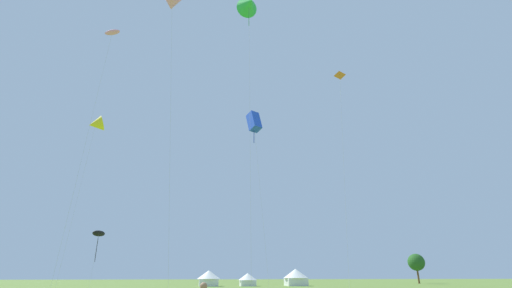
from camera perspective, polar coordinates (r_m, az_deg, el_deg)
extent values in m
cube|color=blue|center=(50.82, -0.32, 3.51)|extent=(2.19, 2.49, 2.98)
cylinder|color=#183599|center=(50.08, -0.32, 1.46)|extent=(0.09, 0.09, 2.41)
cylinder|color=#B2B2B7|center=(46.99, 0.80, -8.71)|extent=(1.67, 1.40, 22.15)
cone|color=yellow|center=(67.76, -23.86, 2.86)|extent=(3.39, 3.14, 3.13)
cylinder|color=#B2B2B7|center=(64.16, -26.28, -7.86)|extent=(1.70, 0.66, 26.21)
cone|color=pink|center=(48.64, -13.05, 21.00)|extent=(3.18, 3.33, 3.29)
cylinder|color=#B2B2B7|center=(39.51, -13.30, 2.59)|extent=(2.28, 0.71, 33.40)
cone|color=green|center=(45.94, -1.10, 21.13)|extent=(2.83, 2.97, 2.95)
cylinder|color=#207C31|center=(44.72, -1.11, 19.31)|extent=(0.08, 0.08, 2.44)
cylinder|color=#B2B2B7|center=(36.64, -0.94, 2.74)|extent=(0.16, 1.72, 32.10)
cube|color=orange|center=(46.34, 13.02, 10.48)|extent=(1.38, 0.55, 1.43)
cylinder|color=#B2B2B7|center=(40.33, 13.66, -4.17)|extent=(1.92, 1.96, 24.99)
ellipsoid|color=pink|center=(55.22, -21.63, 15.99)|extent=(2.46, 1.76, 0.68)
cylinder|color=#B2B2B7|center=(47.24, -25.22, 0.04)|extent=(1.48, 1.86, 33.05)
ellipsoid|color=black|center=(65.17, -23.46, -12.76)|extent=(2.27, 3.53, 1.25)
cylinder|color=black|center=(64.97, -23.77, -14.92)|extent=(0.08, 0.08, 3.71)
cylinder|color=#B2B2B7|center=(63.87, -24.09, -16.32)|extent=(0.24, 2.07, 8.28)
sphere|color=#9E7051|center=(11.80, -8.23, -21.22)|extent=(0.22, 0.22, 0.22)
cube|color=white|center=(73.57, -7.47, -20.77)|extent=(3.50, 3.50, 1.31)
cone|color=white|center=(73.56, -7.41, -19.66)|extent=(4.38, 4.38, 1.53)
cube|color=white|center=(74.33, -1.32, -21.00)|extent=(2.89, 2.89, 1.08)
cone|color=white|center=(74.32, -1.31, -20.10)|extent=(3.61, 3.61, 1.26)
cube|color=white|center=(76.36, 6.29, -20.73)|extent=(3.89, 3.89, 1.46)
cone|color=white|center=(76.35, 6.24, -19.54)|extent=(4.86, 4.86, 1.70)
cylinder|color=brown|center=(105.49, 24.12, -18.38)|extent=(0.44, 0.44, 3.64)
sphere|color=#23561E|center=(105.53, 23.86, -16.61)|extent=(4.17, 4.17, 4.17)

